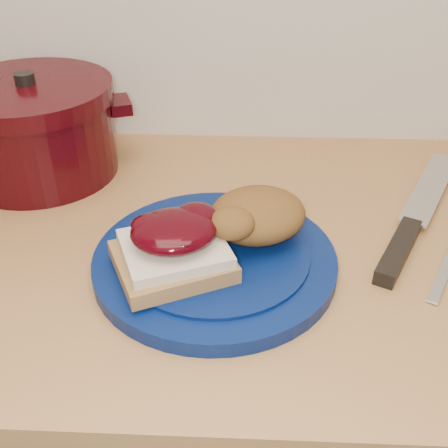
{
  "coord_description": "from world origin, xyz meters",
  "views": [
    {
      "loc": [
        -0.01,
        0.91,
        1.32
      ],
      "look_at": [
        -0.04,
        1.45,
        0.95
      ],
      "focal_mm": 45.0,
      "sensor_mm": 36.0,
      "label": 1
    }
  ],
  "objects_px": {
    "pepper_grinder": "(53,122)",
    "butter_knife": "(448,263)",
    "dutch_oven": "(35,129)",
    "plate": "(215,261)",
    "chef_knife": "(408,231)"
  },
  "relations": [
    {
      "from": "chef_knife",
      "to": "pepper_grinder",
      "type": "distance_m",
      "value": 0.55
    },
    {
      "from": "pepper_grinder",
      "to": "plate",
      "type": "bearing_deg",
      "value": -45.24
    },
    {
      "from": "chef_knife",
      "to": "dutch_oven",
      "type": "distance_m",
      "value": 0.55
    },
    {
      "from": "dutch_oven",
      "to": "pepper_grinder",
      "type": "xyz_separation_m",
      "value": [
        0.02,
        0.04,
        -0.01
      ]
    },
    {
      "from": "pepper_grinder",
      "to": "dutch_oven",
      "type": "bearing_deg",
      "value": -111.6
    },
    {
      "from": "chef_knife",
      "to": "plate",
      "type": "bearing_deg",
      "value": 133.35
    },
    {
      "from": "plate",
      "to": "dutch_oven",
      "type": "height_order",
      "value": "dutch_oven"
    },
    {
      "from": "plate",
      "to": "pepper_grinder",
      "type": "distance_m",
      "value": 0.38
    },
    {
      "from": "chef_knife",
      "to": "dutch_oven",
      "type": "relative_size",
      "value": 1.05
    },
    {
      "from": "chef_knife",
      "to": "pepper_grinder",
      "type": "xyz_separation_m",
      "value": [
        -0.51,
        0.19,
        0.05
      ]
    },
    {
      "from": "plate",
      "to": "butter_knife",
      "type": "bearing_deg",
      "value": 3.43
    },
    {
      "from": "pepper_grinder",
      "to": "butter_knife",
      "type": "bearing_deg",
      "value": -24.71
    },
    {
      "from": "butter_knife",
      "to": "dutch_oven",
      "type": "distance_m",
      "value": 0.6
    },
    {
      "from": "plate",
      "to": "pepper_grinder",
      "type": "xyz_separation_m",
      "value": [
        -0.26,
        0.27,
        0.05
      ]
    },
    {
      "from": "plate",
      "to": "butter_knife",
      "type": "relative_size",
      "value": 1.79
    }
  ]
}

